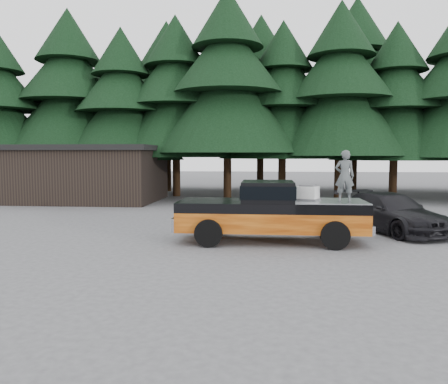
# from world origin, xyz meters

# --- Properties ---
(ground) EXTENTS (120.00, 120.00, 0.00)m
(ground) POSITION_xyz_m (0.00, 0.00, 0.00)
(ground) COLOR #4D4C4F
(ground) RESTS_ON ground
(pickup_truck) EXTENTS (6.00, 2.04, 1.33)m
(pickup_truck) POSITION_xyz_m (1.62, 0.60, 0.67)
(pickup_truck) COLOR orange
(pickup_truck) RESTS_ON ground
(truck_cab) EXTENTS (1.66, 1.90, 0.59)m
(truck_cab) POSITION_xyz_m (1.52, 0.60, 1.62)
(truck_cab) COLOR black
(truck_cab) RESTS_ON pickup_truck
(air_compressor) EXTENTS (0.76, 0.71, 0.42)m
(air_compressor) POSITION_xyz_m (2.77, 0.64, 1.54)
(air_compressor) COLOR silver
(air_compressor) RESTS_ON pickup_truck
(man_on_bed) EXTENTS (0.60, 0.43, 1.56)m
(man_on_bed) POSITION_xyz_m (3.82, 0.29, 2.11)
(man_on_bed) COLOR #4C5152
(man_on_bed) RESTS_ON pickup_truck
(parked_car) EXTENTS (3.70, 5.15, 1.38)m
(parked_car) POSITION_xyz_m (5.89, 2.88, 0.69)
(parked_car) COLOR black
(parked_car) RESTS_ON ground
(utility_building) EXTENTS (8.40, 6.40, 3.30)m
(utility_building) POSITION_xyz_m (-9.00, 12.00, 1.67)
(utility_building) COLOR black
(utility_building) RESTS_ON ground
(treeline) EXTENTS (60.15, 16.05, 17.50)m
(treeline) POSITION_xyz_m (0.42, 17.20, 7.72)
(treeline) COLOR black
(treeline) RESTS_ON ground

